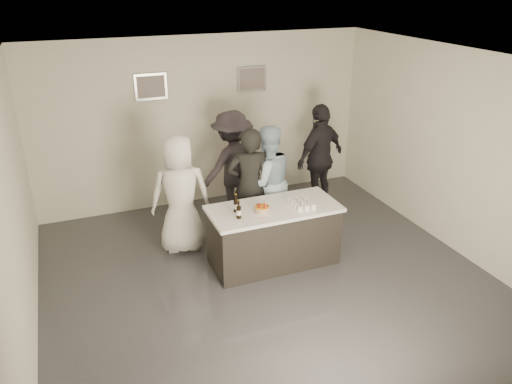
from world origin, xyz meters
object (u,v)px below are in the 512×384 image
at_px(person_main_black, 249,187).
at_px(person_guest_right, 320,158).
at_px(beer_bottle_b, 239,209).
at_px(person_guest_back, 232,166).
at_px(person_main_blue, 267,182).
at_px(beer_bottle_a, 236,203).
at_px(cake, 262,209).
at_px(bar_counter, 273,235).
at_px(person_guest_left, 180,194).

bearing_deg(person_main_black, person_guest_right, -140.05).
distance_m(beer_bottle_b, person_guest_back, 1.87).
bearing_deg(person_main_blue, person_guest_right, -159.71).
relative_size(beer_bottle_a, beer_bottle_b, 1.00).
distance_m(cake, person_guest_back, 1.73).
bearing_deg(bar_counter, cake, -161.06).
bearing_deg(cake, beer_bottle_b, -169.96).
bearing_deg(person_main_blue, person_guest_left, -6.08).
distance_m(beer_bottle_b, person_main_blue, 1.29).
bearing_deg(person_guest_back, bar_counter, 75.09).
xyz_separation_m(bar_counter, beer_bottle_b, (-0.58, -0.14, 0.58)).
bearing_deg(person_main_blue, bar_counter, 69.06).
relative_size(bar_counter, beer_bottle_a, 7.15).
distance_m(beer_bottle_b, person_guest_right, 2.62).
distance_m(person_guest_left, person_guest_right, 2.70).
relative_size(person_main_black, person_guest_left, 1.03).
height_order(person_main_black, person_guest_back, person_guest_back).
height_order(beer_bottle_a, person_guest_back, person_guest_back).
relative_size(beer_bottle_a, person_guest_right, 0.14).
xyz_separation_m(beer_bottle_b, person_main_blue, (0.83, 0.99, -0.11)).
bearing_deg(bar_counter, person_guest_left, 141.97).
distance_m(person_main_black, person_guest_back, 0.94).
height_order(person_main_blue, person_guest_right, person_guest_right).
xyz_separation_m(bar_counter, person_main_blue, (0.25, 0.85, 0.47)).
bearing_deg(person_main_black, bar_counter, 113.54).
distance_m(bar_counter, person_guest_back, 1.73).
relative_size(bar_counter, person_guest_right, 0.97).
distance_m(beer_bottle_a, person_guest_left, 1.02).
xyz_separation_m(bar_counter, person_main_black, (-0.10, 0.72, 0.49)).
xyz_separation_m(beer_bottle_a, person_main_black, (0.45, 0.65, -0.09)).
bearing_deg(person_guest_left, person_guest_right, -159.87).
height_order(person_guest_left, person_guest_back, person_guest_back).
bearing_deg(person_guest_back, person_main_blue, 93.60).
distance_m(person_main_blue, person_guest_back, 0.85).
relative_size(person_main_black, person_main_blue, 1.02).
bearing_deg(person_guest_left, beer_bottle_a, 133.50).
bearing_deg(beer_bottle_b, person_guest_left, 118.46).
bearing_deg(person_main_blue, cake, 58.94).
bearing_deg(bar_counter, beer_bottle_b, -166.64).
distance_m(cake, person_main_black, 0.80).
relative_size(beer_bottle_b, person_guest_left, 0.14).
bearing_deg(person_guest_right, person_main_black, 2.01).
height_order(beer_bottle_b, person_guest_back, person_guest_back).
height_order(person_main_black, person_main_blue, person_main_black).
relative_size(beer_bottle_b, person_guest_back, 0.14).
height_order(bar_counter, beer_bottle_b, beer_bottle_b).
bearing_deg(person_guest_left, cake, 142.15).
bearing_deg(bar_counter, person_guest_right, 43.61).
relative_size(beer_bottle_b, person_main_blue, 0.14).
height_order(beer_bottle_a, person_guest_right, person_guest_right).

